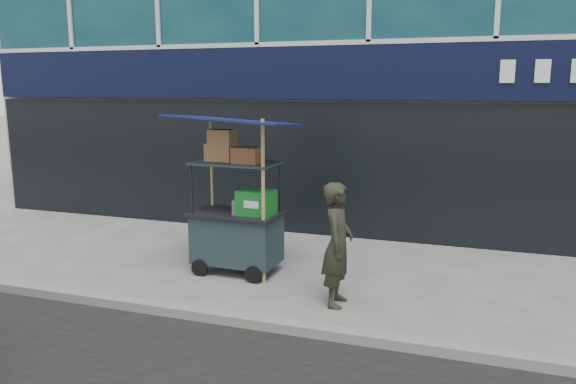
% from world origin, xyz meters
% --- Properties ---
extents(ground, '(80.00, 80.00, 0.00)m').
position_xyz_m(ground, '(0.00, 0.00, 0.00)').
color(ground, '#5F5F5B').
rests_on(ground, ground).
extents(curb, '(80.00, 0.18, 0.12)m').
position_xyz_m(curb, '(0.00, -0.20, 0.06)').
color(curb, gray).
rests_on(curb, ground).
extents(vendor_cart, '(1.74, 1.26, 2.30)m').
position_xyz_m(vendor_cart, '(-1.38, 1.51, 0.81)').
color(vendor_cart, '#182729').
rests_on(vendor_cart, ground).
extents(vendor_man, '(0.40, 0.58, 1.54)m').
position_xyz_m(vendor_man, '(0.29, 0.76, 0.77)').
color(vendor_man, black).
rests_on(vendor_man, ground).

